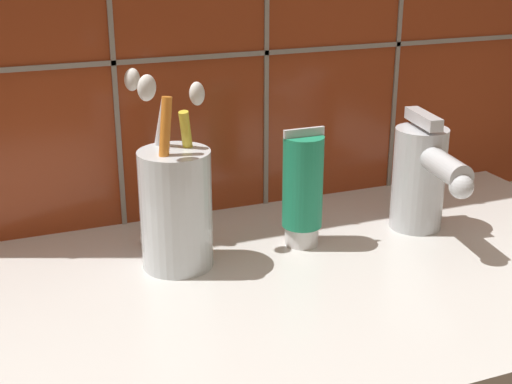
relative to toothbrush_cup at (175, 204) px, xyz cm
name	(u,v)px	position (x,y,z in cm)	size (l,w,h in cm)	color
sink_counter	(325,283)	(12.02, -6.78, -6.99)	(64.94, 37.52, 2.00)	silver
toothbrush_cup	(175,204)	(0.00, 0.00, 0.00)	(7.81, 10.54, 18.42)	silver
toothpaste_tube	(303,189)	(12.71, -0.14, -0.18)	(4.13, 3.93, 11.86)	white
sink_faucet	(422,175)	(25.53, -1.42, -0.04)	(5.39, 12.73, 12.23)	silver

